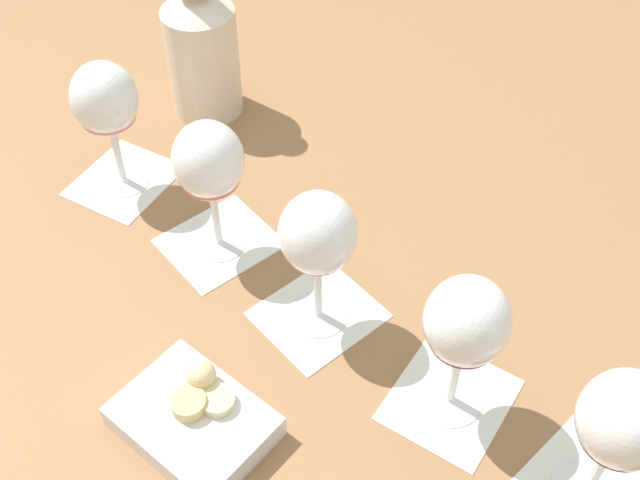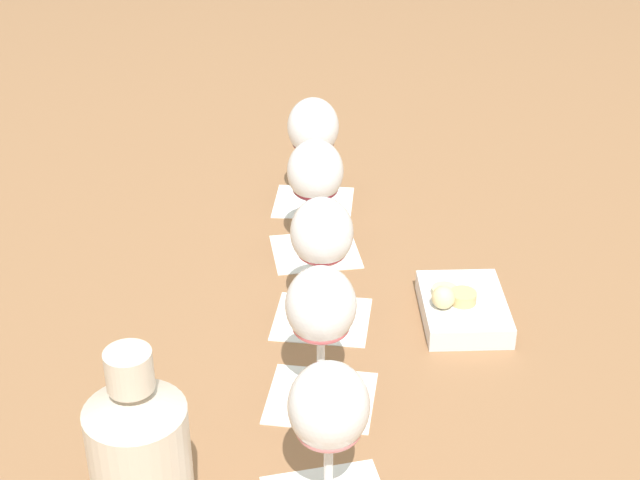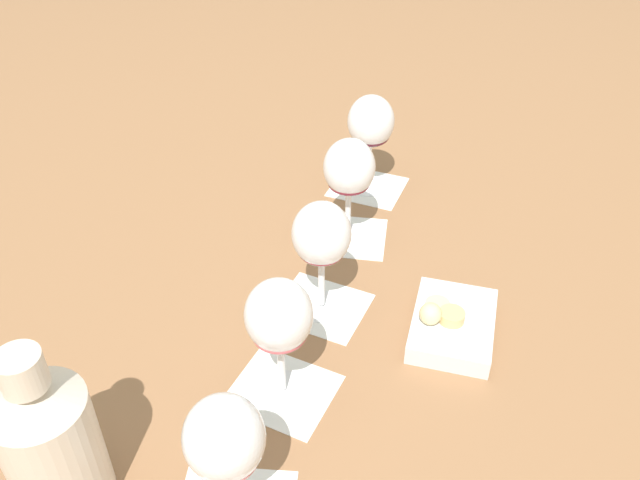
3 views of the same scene
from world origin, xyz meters
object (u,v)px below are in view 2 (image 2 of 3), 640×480
Objects in this scene: wine_glass_2 at (326,239)px; ceramic_vase at (140,459)px; snack_dish at (462,307)px; wine_glass_1 at (321,312)px; wine_glass_4 at (313,132)px; wine_glass_0 at (329,413)px; wine_glass_3 at (315,177)px.

wine_glass_2 is 0.80× the size of ceramic_vase.
wine_glass_2 is at bearing 112.07° from snack_dish.
wine_glass_4 is (0.43, 0.18, -0.00)m from wine_glass_1.
wine_glass_4 is at bearing 22.64° from wine_glass_0.
wine_glass_3 is 1.00× the size of wine_glass_4.
snack_dish is (0.36, -0.04, -0.10)m from wine_glass_0.
snack_dish is (0.21, -0.11, -0.10)m from wine_glass_1.
ceramic_vase reaches higher than wine_glass_0.
snack_dish is at bearing -127.54° from wine_glass_4.
wine_glass_2 is at bearing 21.11° from wine_glass_0.
wine_glass_1 is 1.00× the size of snack_dish.
wine_glass_0 and wine_glass_2 have the same top height.
ceramic_vase is (-0.09, 0.15, -0.03)m from wine_glass_0.
wine_glass_1 is at bearing -157.71° from wine_glass_3.
wine_glass_3 is 0.80× the size of ceramic_vase.
wine_glass_0 is at bearing -158.89° from wine_glass_2.
wine_glass_1 is 0.16m from wine_glass_2.
ceramic_vase is at bearing 174.98° from wine_glass_2.
ceramic_vase is (-0.24, 0.08, -0.03)m from wine_glass_1.
ceramic_vase reaches higher than wine_glass_1.
wine_glass_4 is (0.14, 0.06, -0.00)m from wine_glass_3.
ceramic_vase is (-0.54, -0.04, -0.03)m from wine_glass_3.
wine_glass_0 is at bearing -156.53° from wine_glass_1.
wine_glass_3 is (0.15, 0.07, 0.00)m from wine_glass_2.
wine_glass_4 is 0.80× the size of ceramic_vase.
wine_glass_4 is (0.59, 0.24, -0.00)m from wine_glass_0.
ceramic_vase is at bearing 121.32° from wine_glass_0.
wine_glass_1 is 0.26m from ceramic_vase.
wine_glass_0 reaches higher than snack_dish.
wine_glass_4 is (0.29, 0.13, 0.00)m from wine_glass_2.
wine_glass_2 reaches higher than snack_dish.
wine_glass_0 is 1.00× the size of wine_glass_3.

